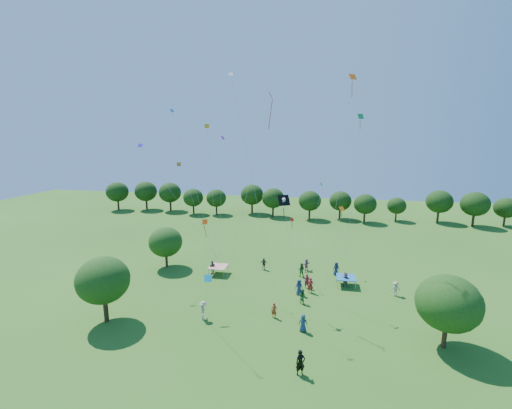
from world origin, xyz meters
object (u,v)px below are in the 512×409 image
(near_tree_east, at_px, (448,303))
(red_high_kite, at_px, (262,136))
(tent_blue, at_px, (346,277))
(tent_red_stripe, at_px, (218,267))
(man_in_black, at_px, (300,363))
(pirate_kite, at_px, (284,202))
(near_tree_west, at_px, (103,280))
(near_tree_north, at_px, (166,242))

(near_tree_east, distance_m, red_high_kite, 22.47)
(tent_blue, bearing_deg, tent_red_stripe, 177.92)
(red_high_kite, bearing_deg, tent_red_stripe, 142.77)
(man_in_black, relative_size, pirate_kite, 0.19)
(near_tree_west, xyz_separation_m, man_in_black, (18.73, -4.24, -3.20))
(near_tree_north, xyz_separation_m, tent_red_stripe, (7.64, -1.20, -2.48))
(tent_blue, height_order, red_high_kite, red_high_kite)
(man_in_black, height_order, red_high_kite, red_high_kite)
(near_tree_east, height_order, man_in_black, near_tree_east)
(near_tree_west, xyz_separation_m, near_tree_east, (30.44, 1.36, -0.18))
(red_high_kite, bearing_deg, pirate_kite, -26.92)
(near_tree_west, xyz_separation_m, tent_blue, (23.21, 12.28, -3.16))
(tent_red_stripe, distance_m, man_in_black, 20.54)
(near_tree_north, height_order, tent_blue, near_tree_north)
(tent_blue, distance_m, pirate_kite, 13.35)
(near_tree_north, bearing_deg, tent_blue, -4.31)
(tent_red_stripe, bearing_deg, red_high_kite, -37.23)
(man_in_black, bearing_deg, tent_blue, 53.71)
(near_tree_west, height_order, near_tree_north, near_tree_west)
(near_tree_west, bearing_deg, near_tree_north, 91.23)
(man_in_black, xyz_separation_m, pirate_kite, (-2.47, 10.95, 9.99))
(man_in_black, relative_size, red_high_kite, 0.10)
(near_tree_north, height_order, near_tree_east, near_tree_east)
(man_in_black, bearing_deg, near_tree_east, 4.42)
(near_tree_east, bearing_deg, tent_red_stripe, 153.54)
(near_tree_east, xyz_separation_m, red_high_kite, (-16.71, 6.64, 13.48))
(near_tree_west, height_order, man_in_black, near_tree_west)
(near_tree_east, bearing_deg, man_in_black, -154.46)
(tent_blue, distance_m, red_high_kite, 19.47)
(man_in_black, distance_m, red_high_kite, 21.14)
(near_tree_east, distance_m, tent_blue, 13.43)
(near_tree_east, height_order, tent_blue, near_tree_east)
(tent_red_stripe, relative_size, tent_blue, 1.00)
(near_tree_north, distance_m, near_tree_east, 33.26)
(near_tree_north, distance_m, red_high_kite, 20.71)
(tent_blue, height_order, man_in_black, man_in_black)
(near_tree_east, height_order, tent_red_stripe, near_tree_east)
(tent_blue, distance_m, man_in_black, 17.11)
(tent_red_stripe, relative_size, pirate_kite, 0.21)
(near_tree_west, distance_m, tent_blue, 26.45)
(near_tree_north, height_order, tent_red_stripe, near_tree_north)
(near_tree_west, relative_size, tent_red_stripe, 2.92)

